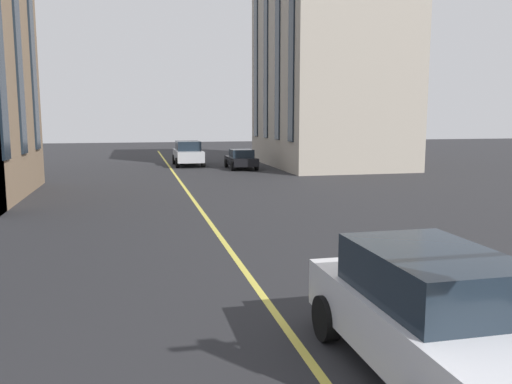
% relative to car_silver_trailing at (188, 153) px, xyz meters
% --- Properties ---
extents(lane_centre_line, '(80.00, 0.16, 0.01)m').
position_rel_car_silver_trailing_xyz_m(lane_centre_line, '(-21.90, 1.45, -0.96)').
color(lane_centre_line, '#D8C64C').
rests_on(lane_centre_line, ground_plane).
extents(car_silver_trailing, '(4.70, 2.14, 1.88)m').
position_rel_car_silver_trailing_xyz_m(car_silver_trailing, '(0.00, 0.00, 0.00)').
color(car_silver_trailing, '#B7BABF').
rests_on(car_silver_trailing, ground_plane).
extents(car_white_far, '(4.70, 2.14, 1.88)m').
position_rel_car_silver_trailing_xyz_m(car_white_far, '(-33.65, -0.00, 0.00)').
color(car_white_far, silver).
rests_on(car_white_far, ground_plane).
extents(car_black_oncoming, '(3.90, 1.89, 1.40)m').
position_rel_car_silver_trailing_xyz_m(car_black_oncoming, '(-3.26, -3.45, -0.27)').
color(car_black_oncoming, black).
rests_on(car_black_oncoming, ground_plane).
extents(building_right_near, '(13.41, 8.86, 14.92)m').
position_rel_car_silver_trailing_xyz_m(building_right_near, '(-1.93, -10.41, 6.49)').
color(building_right_near, '#A89E8E').
rests_on(building_right_near, ground_plane).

